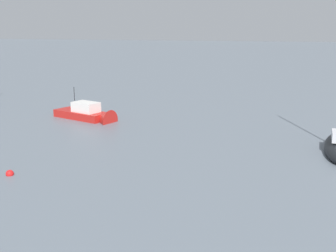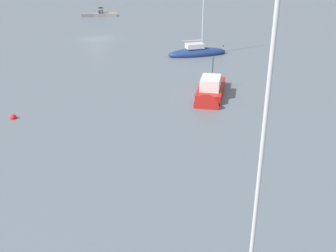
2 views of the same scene
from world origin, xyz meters
The scene contains 8 objects.
ground_plane centered at (0.00, 0.00, 0.00)m, with size 500.00×500.00×0.00m, color slate.
seawall_pier centered at (0.00, -21.55, 0.30)m, with size 6.86×1.70×0.59m.
person_seated_grey_left centered at (-0.68, -21.45, 0.85)m, with size 0.41×0.61×0.73m.
person_seated_blue_right centered at (-0.12, -21.45, 0.85)m, with size 0.41×0.61×0.73m.
umbrella_open_black centered at (-0.40, -21.45, 1.70)m, with size 1.28×1.28×1.28m.
sailboat_navy_outer centered at (-12.88, 11.90, 0.38)m, with size 7.91×3.31×10.12m.
motorboat_red_near centered at (-10.85, 27.58, 0.43)m, with size 4.43×7.55×4.06m.
mooring_buoy_near centered at (5.87, 30.25, 0.09)m, with size 0.52×0.52×0.52m.
Camera 2 is at (-2.35, 61.80, 12.68)m, focal length 43.57 mm.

